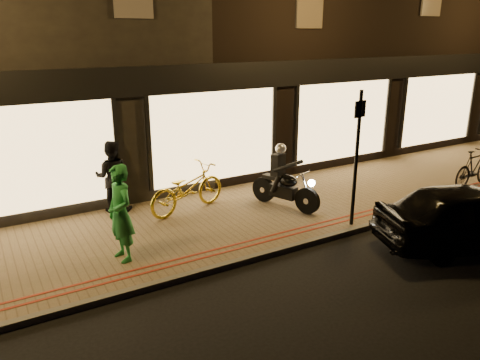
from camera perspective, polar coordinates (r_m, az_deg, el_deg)
name	(u,v)px	position (r m, az deg, el deg)	size (l,w,h in m)	color
ground	(304,248)	(9.85, 7.87, -8.21)	(90.00, 90.00, 0.00)	black
sidewalk	(253,214)	(11.31, 1.63, -4.19)	(50.00, 4.00, 0.12)	brown
kerb_stone	(303,244)	(9.86, 7.70, -7.79)	(50.00, 0.14, 0.12)	#59544C
red_kerb_lines	(289,233)	(10.19, 5.98, -6.46)	(50.00, 0.26, 0.01)	maroon
building_row	(145,32)	(16.84, -11.53, 17.24)	(48.00, 10.11, 8.50)	black
motorcycle	(284,183)	(11.47, 5.36, -0.37)	(0.84, 1.87, 1.59)	black
sign_post	(357,152)	(10.37, 14.06, 3.33)	(0.35, 0.09, 3.00)	black
bicycle_gold	(187,189)	(11.24, -6.45, -1.04)	(0.75, 2.16, 1.13)	gold
bicycle_dark	(474,168)	(14.54, 26.67, 1.33)	(0.50, 1.76, 1.06)	black
person_green	(120,213)	(8.97, -14.37, -3.95)	(0.68, 0.45, 1.86)	#217E35
person_dark	(112,176)	(11.52, -15.31, 0.43)	(0.84, 0.65, 1.73)	black
parked_car	(471,216)	(10.71, 26.34, -3.90)	(1.58, 3.92, 1.34)	black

